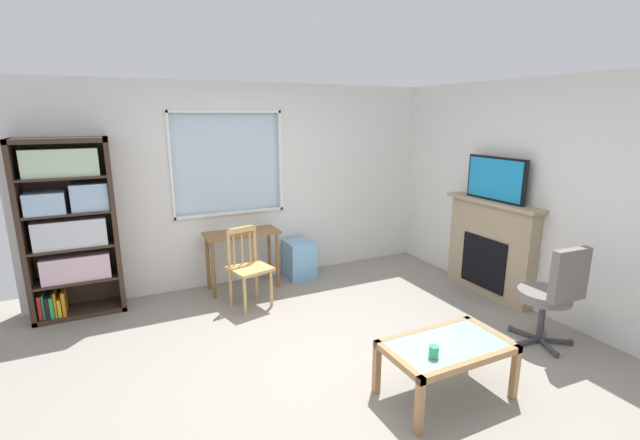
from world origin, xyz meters
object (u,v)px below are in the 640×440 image
Objects in this scene: wooden_chair at (248,267)px; fireplace at (490,248)px; tv at (496,179)px; office_chair at (553,291)px; sippy_cup at (434,352)px; plastic_drawer_unit at (299,259)px; bookshelf at (70,224)px; desk_under_window at (242,243)px; coffee_table at (447,351)px.

fireplace is at bearing -19.01° from wooden_chair.
tv is 1.52m from office_chair.
tv is at bearing 180.00° from fireplace.
sippy_cup is (0.65, -2.37, 0.02)m from wooden_chair.
wooden_chair is 1.80× the size of plastic_drawer_unit.
bookshelf is 1.92m from wooden_chair.
desk_under_window is at bearing 101.23° from sippy_cup.
desk_under_window is at bearing 151.16° from fireplace.
sippy_cup is at bearing -74.58° from wooden_chair.
bookshelf reaches higher than sippy_cup.
desk_under_window is 10.01× the size of sippy_cup.
fireplace is 1.26m from office_chair.
bookshelf is 3.94m from coffee_table.
tv reaches higher than desk_under_window.
sippy_cup reaches higher than plastic_drawer_unit.
tv reaches higher than wooden_chair.
sippy_cup is at bearing -78.77° from desk_under_window.
tv is 0.85× the size of coffee_table.
bookshelf is at bearing 132.19° from coffee_table.
desk_under_window is 3.41m from office_chair.
desk_under_window is at bearing 150.99° from tv.
desk_under_window is 0.94× the size of coffee_table.
coffee_table is at bearing -144.24° from fireplace.
coffee_table is (2.61, -2.88, -0.64)m from bookshelf.
plastic_drawer_unit is at bearing 3.66° from desk_under_window.
bookshelf reaches higher than wooden_chair.
bookshelf reaches higher than fireplace.
desk_under_window is at bearing 106.00° from coffee_table.
fireplace reaches higher than office_chair.
desk_under_window is 1.11× the size of tv.
fireplace is (2.63, -1.45, -0.02)m from desk_under_window.
plastic_drawer_unit is (2.60, -0.06, -0.76)m from bookshelf.
coffee_table is (-1.82, -1.32, -1.04)m from tv.
sippy_cup is (-0.22, -0.11, 0.11)m from coffee_table.
plastic_drawer_unit is at bearing 85.89° from sippy_cup.
plastic_drawer_unit is 2.41m from fireplace.
sippy_cup is at bearing -154.40° from coffee_table.
plastic_drawer_unit is 0.61× the size of tv.
tv is at bearing -29.01° from desk_under_window.
fireplace is (1.85, -1.50, 0.33)m from plastic_drawer_unit.
plastic_drawer_unit is 5.55× the size of sippy_cup.
office_chair reaches higher than plastic_drawer_unit.
wooden_chair is 2.42m from coffee_table.
office_chair is at bearing -111.31° from fireplace.
tv is (2.70, -0.94, 0.95)m from wooden_chair.
desk_under_window is 0.54m from wooden_chair.
bookshelf reaches higher than tv.
tv is at bearing 69.46° from office_chair.
bookshelf is at bearing 176.65° from desk_under_window.
desk_under_window is at bearing 129.60° from office_chair.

